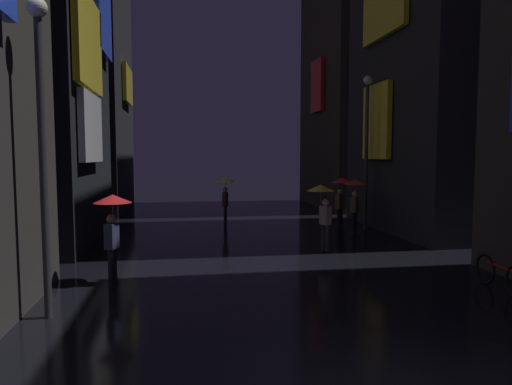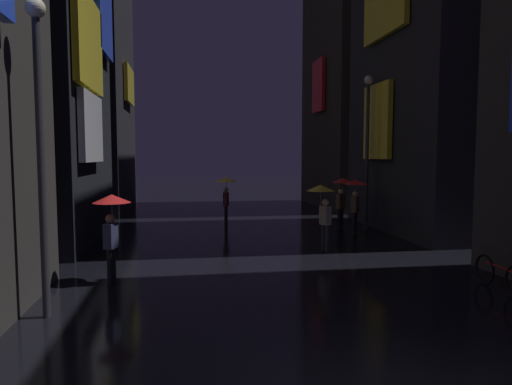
{
  "view_description": "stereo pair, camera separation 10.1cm",
  "coord_description": "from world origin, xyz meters",
  "views": [
    {
      "loc": [
        -2.51,
        -4.36,
        3.06
      ],
      "look_at": [
        0.0,
        10.8,
        1.8
      ],
      "focal_mm": 32.0,
      "sensor_mm": 36.0,
      "label": 1
    },
    {
      "loc": [
        -2.41,
        -4.38,
        3.06
      ],
      "look_at": [
        0.0,
        10.8,
        1.8
      ],
      "focal_mm": 32.0,
      "sensor_mm": 36.0,
      "label": 2
    }
  ],
  "objects": [
    {
      "name": "building_left_mid",
      "position": [
        -7.47,
        12.6,
        7.15
      ],
      "size": [
        4.25,
        7.2,
        14.27
      ],
      "color": "black",
      "rests_on": "ground"
    },
    {
      "name": "building_left_far",
      "position": [
        -7.49,
        22.11,
        11.39
      ],
      "size": [
        4.25,
        8.22,
        22.78
      ],
      "color": "black",
      "rests_on": "ground"
    },
    {
      "name": "building_right_far",
      "position": [
        7.49,
        21.88,
        11.12
      ],
      "size": [
        4.25,
        7.75,
        22.22
      ],
      "color": "#2D2826",
      "rests_on": "ground"
    },
    {
      "name": "pedestrian_midstreet_centre_yellow",
      "position": [
        -0.61,
        15.21,
        1.67
      ],
      "size": [
        0.9,
        0.9,
        2.12
      ],
      "color": "black",
      "rests_on": "ground"
    },
    {
      "name": "pedestrian_near_crossing_red",
      "position": [
        4.2,
        12.48,
        1.67
      ],
      "size": [
        0.9,
        0.9,
        2.12
      ],
      "color": "black",
      "rests_on": "ground"
    },
    {
      "name": "pedestrian_midstreet_left_red",
      "position": [
        -4.13,
        6.84,
        1.67
      ],
      "size": [
        0.9,
        0.9,
        2.12
      ],
      "color": "black",
      "rests_on": "ground"
    },
    {
      "name": "pedestrian_foreground_right_red",
      "position": [
        4.07,
        13.66,
        1.67
      ],
      "size": [
        0.9,
        0.9,
        2.12
      ],
      "color": "black",
      "rests_on": "ground"
    },
    {
      "name": "pedestrian_far_right_yellow",
      "position": [
        1.95,
        9.58,
        1.67
      ],
      "size": [
        0.9,
        0.9,
        2.12
      ],
      "color": "#2D2D38",
      "rests_on": "ground"
    },
    {
      "name": "bicycle_parked_at_storefront",
      "position": [
        4.6,
        4.7,
        0.39
      ],
      "size": [
        0.15,
        1.82,
        0.96
      ],
      "color": "black",
      "rests_on": "ground"
    },
    {
      "name": "streetlamp_left_near",
      "position": [
        -5.0,
        4.54,
        3.64
      ],
      "size": [
        0.36,
        0.36,
        5.87
      ],
      "color": "#2D2D33",
      "rests_on": "ground"
    },
    {
      "name": "streetlamp_right_far",
      "position": [
        5.0,
        13.35,
        3.85
      ],
      "size": [
        0.36,
        0.36,
        6.27
      ],
      "color": "#2D2D33",
      "rests_on": "ground"
    }
  ]
}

